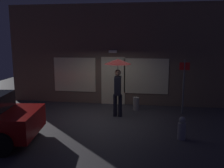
% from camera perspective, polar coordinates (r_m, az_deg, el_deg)
% --- Properties ---
extents(ground_plane, '(18.00, 18.00, 0.00)m').
position_cam_1_polar(ground_plane, '(9.73, -1.63, -7.85)').
color(ground_plane, '#38353A').
extents(building_facade, '(9.89, 0.48, 4.56)m').
position_cam_1_polar(building_facade, '(11.58, 0.36, 6.50)').
color(building_facade, brown).
rests_on(building_facade, ground).
extents(person_with_umbrella, '(1.04, 1.04, 2.27)m').
position_cam_1_polar(person_with_umbrella, '(9.61, 1.32, 2.60)').
color(person_with_umbrella, black).
rests_on(person_with_umbrella, ground).
extents(street_sign_post, '(0.40, 0.07, 2.20)m').
position_cam_1_polar(street_sign_post, '(10.42, 15.97, 0.11)').
color(street_sign_post, '#595B60').
rests_on(street_sign_post, ground).
extents(sidewalk_bollard, '(0.25, 0.25, 0.55)m').
position_cam_1_polar(sidewalk_bollard, '(10.82, 5.48, -4.48)').
color(sidewalk_bollard, '#9E998E').
rests_on(sidewalk_bollard, ground).
extents(fire_hydrant, '(0.24, 0.24, 0.71)m').
position_cam_1_polar(fire_hydrant, '(8.03, 15.57, -9.80)').
color(fire_hydrant, gray).
rests_on(fire_hydrant, ground).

